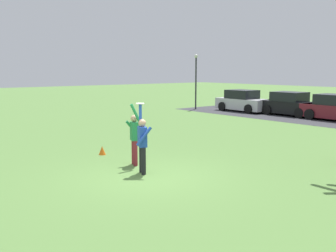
% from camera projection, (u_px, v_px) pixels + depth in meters
% --- Properties ---
extents(ground_plane, '(120.00, 120.00, 0.00)m').
position_uv_depth(ground_plane, '(148.00, 176.00, 11.44)').
color(ground_plane, '#567F3D').
extents(person_catcher, '(0.58, 0.49, 2.08)m').
position_uv_depth(person_catcher, '(142.00, 141.00, 11.64)').
color(person_catcher, black).
rests_on(person_catcher, ground_plane).
extents(person_defender, '(0.63, 0.57, 2.04)m').
position_uv_depth(person_defender, '(134.00, 135.00, 12.69)').
color(person_defender, maroon).
rests_on(person_defender, ground_plane).
extents(frisbee_disc, '(0.26, 0.26, 0.02)m').
position_uv_depth(frisbee_disc, '(140.00, 104.00, 11.69)').
color(frisbee_disc, white).
rests_on(frisbee_disc, person_catcher).
extents(parked_car_silver, '(4.12, 2.07, 1.59)m').
position_uv_depth(parked_car_silver, '(243.00, 102.00, 29.13)').
color(parked_car_silver, '#BCBCC1').
rests_on(parked_car_silver, ground_plane).
extents(parked_car_black, '(4.12, 2.07, 1.59)m').
position_uv_depth(parked_car_black, '(290.00, 105.00, 26.57)').
color(parked_car_black, black).
rests_on(parked_car_black, ground_plane).
extents(parked_car_maroon, '(4.12, 2.07, 1.59)m').
position_uv_depth(parked_car_maroon, '(336.00, 109.00, 23.93)').
color(parked_car_maroon, maroon).
rests_on(parked_car_maroon, ground_plane).
extents(lamppost_by_lot, '(0.28, 0.28, 4.26)m').
position_uv_depth(lamppost_by_lot, '(196.00, 76.00, 30.43)').
color(lamppost_by_lot, '#2D2D33').
rests_on(lamppost_by_lot, ground_plane).
extents(field_cone_orange, '(0.26, 0.26, 0.32)m').
position_uv_depth(field_cone_orange, '(102.00, 150.00, 14.33)').
color(field_cone_orange, orange).
rests_on(field_cone_orange, ground_plane).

